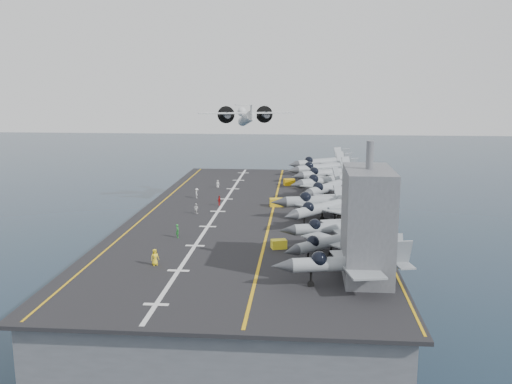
# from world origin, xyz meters

# --- Properties ---
(ground) EXTENTS (500.00, 500.00, 0.00)m
(ground) POSITION_xyz_m (0.00, 0.00, 0.00)
(ground) COLOR #142135
(ground) RESTS_ON ground
(hull) EXTENTS (36.00, 90.00, 10.00)m
(hull) POSITION_xyz_m (0.00, 0.00, 5.00)
(hull) COLOR #56595E
(hull) RESTS_ON ground
(flight_deck) EXTENTS (38.00, 92.00, 0.40)m
(flight_deck) POSITION_xyz_m (0.00, 0.00, 10.20)
(flight_deck) COLOR black
(flight_deck) RESTS_ON hull
(foul_line) EXTENTS (0.35, 90.00, 0.02)m
(foul_line) POSITION_xyz_m (3.00, 0.00, 10.42)
(foul_line) COLOR gold
(foul_line) RESTS_ON flight_deck
(landing_centerline) EXTENTS (0.50, 90.00, 0.02)m
(landing_centerline) POSITION_xyz_m (-6.00, 0.00, 10.42)
(landing_centerline) COLOR silver
(landing_centerline) RESTS_ON flight_deck
(deck_edge_port) EXTENTS (0.25, 90.00, 0.02)m
(deck_edge_port) POSITION_xyz_m (-17.00, 0.00, 10.42)
(deck_edge_port) COLOR gold
(deck_edge_port) RESTS_ON flight_deck
(deck_edge_stbd) EXTENTS (0.25, 90.00, 0.02)m
(deck_edge_stbd) POSITION_xyz_m (18.50, 0.00, 10.42)
(deck_edge_stbd) COLOR gold
(deck_edge_stbd) RESTS_ON flight_deck
(island_superstructure) EXTENTS (5.00, 10.00, 15.00)m
(island_superstructure) POSITION_xyz_m (15.00, -30.00, 17.90)
(island_superstructure) COLOR #56595E
(island_superstructure) RESTS_ON flight_deck
(fighter_jet_0) EXTENTS (16.29, 12.47, 5.09)m
(fighter_jet_0) POSITION_xyz_m (12.95, -32.99, 12.94)
(fighter_jet_0) COLOR gray
(fighter_jet_0) RESTS_ON flight_deck
(fighter_jet_1) EXTENTS (15.40, 15.21, 4.51)m
(fighter_jet_1) POSITION_xyz_m (11.33, -23.96, 12.66)
(fighter_jet_1) COLOR #8C939C
(fighter_jet_1) RESTS_ON flight_deck
(fighter_jet_2) EXTENTS (15.99, 12.86, 4.84)m
(fighter_jet_2) POSITION_xyz_m (12.54, -17.77, 12.82)
(fighter_jet_2) COLOR gray
(fighter_jet_2) RESTS_ON flight_deck
(fighter_jet_3) EXTENTS (17.13, 17.66, 5.14)m
(fighter_jet_3) POSITION_xyz_m (10.93, -6.64, 12.97)
(fighter_jet_3) COLOR #9BA4AC
(fighter_jet_3) RESTS_ON flight_deck
(fighter_jet_4) EXTENTS (17.88, 13.86, 5.54)m
(fighter_jet_4) POSITION_xyz_m (11.82, -2.27, 13.17)
(fighter_jet_4) COLOR gray
(fighter_jet_4) RESTS_ON flight_deck
(fighter_jet_5) EXTENTS (16.91, 18.79, 5.44)m
(fighter_jet_5) POSITION_xyz_m (12.32, 9.35, 13.12)
(fighter_jet_5) COLOR #A0A8B1
(fighter_jet_5) RESTS_ON flight_deck
(fighter_jet_6) EXTENTS (18.97, 18.28, 5.51)m
(fighter_jet_6) POSITION_xyz_m (12.61, 16.55, 13.16)
(fighter_jet_6) COLOR gray
(fighter_jet_6) RESTS_ON flight_deck
(fighter_jet_7) EXTENTS (18.80, 17.50, 5.43)m
(fighter_jet_7) POSITION_xyz_m (13.00, 25.58, 13.12)
(fighter_jet_7) COLOR #97A0A7
(fighter_jet_7) RESTS_ON flight_deck
(fighter_jet_8) EXTENTS (19.36, 18.07, 5.60)m
(fighter_jet_8) POSITION_xyz_m (12.13, 32.63, 13.20)
(fighter_jet_8) COLOR gray
(fighter_jet_8) RESTS_ON flight_deck
(tow_cart_a) EXTENTS (2.19, 1.73, 1.15)m
(tow_cart_a) POSITION_xyz_m (4.99, -20.21, 10.98)
(tow_cart_a) COLOR yellow
(tow_cart_a) RESTS_ON flight_deck
(tow_cart_b) EXTENTS (2.45, 1.79, 1.35)m
(tow_cart_b) POSITION_xyz_m (3.45, 4.82, 11.08)
(tow_cart_b) COLOR gold
(tow_cart_b) RESTS_ON flight_deck
(tow_cart_c) EXTENTS (2.53, 2.02, 1.32)m
(tow_cart_c) POSITION_xyz_m (5.14, 24.98, 11.06)
(tow_cart_c) COLOR #DBA20B
(tow_cart_c) RESTS_ON flight_deck
(crew_0) EXTENTS (1.41, 1.32, 1.96)m
(crew_0) POSITION_xyz_m (-9.17, -28.24, 11.38)
(crew_0) COLOR yellow
(crew_0) RESTS_ON flight_deck
(crew_1) EXTENTS (1.10, 1.32, 1.88)m
(crew_1) POSITION_xyz_m (-9.14, -16.20, 11.34)
(crew_1) COLOR #268C33
(crew_1) RESTS_ON flight_deck
(crew_2) EXTENTS (1.23, 1.11, 1.70)m
(crew_2) POSITION_xyz_m (-9.30, -1.76, 11.25)
(crew_2) COLOR silver
(crew_2) RESTS_ON flight_deck
(crew_3) EXTENTS (1.00, 1.24, 1.81)m
(crew_3) POSITION_xyz_m (-11.50, 10.61, 11.30)
(crew_3) COLOR silver
(crew_3) RESTS_ON flight_deck
(crew_4) EXTENTS (1.00, 1.20, 1.71)m
(crew_4) POSITION_xyz_m (-6.42, 4.52, 11.26)
(crew_4) COLOR #B21919
(crew_4) RESTS_ON flight_deck
(crew_5) EXTENTS (1.16, 1.04, 1.61)m
(crew_5) POSITION_xyz_m (-9.17, 20.94, 11.21)
(crew_5) COLOR silver
(crew_5) RESTS_ON flight_deck
(transport_plane) EXTENTS (27.58, 22.03, 5.73)m
(transport_plane) POSITION_xyz_m (-6.41, 52.65, 22.22)
(transport_plane) COLOR silver
(fighter_jet_9) EXTENTS (19.36, 18.07, 5.60)m
(fighter_jet_9) POSITION_xyz_m (12.13, 41.13, 13.20)
(fighter_jet_9) COLOR gray
(fighter_jet_9) RESTS_ON flight_deck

